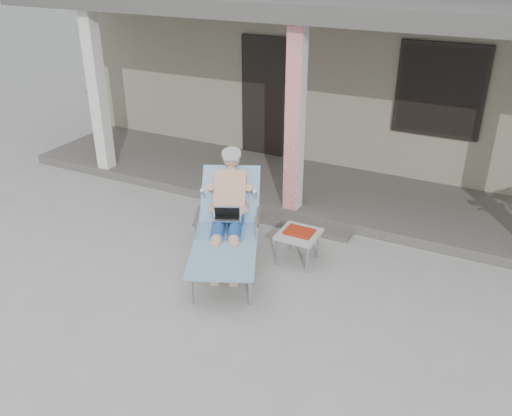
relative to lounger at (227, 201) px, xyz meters
The scene contains 7 objects.
ground 1.09m from the lounger, 68.89° to the right, with size 60.00×60.00×0.00m, color #9E9E99.
house 5.89m from the lounger, 87.41° to the left, with size 10.40×5.40×3.30m.
porch_deck 2.45m from the lounger, 83.56° to the left, with size 10.00×2.00×0.15m, color #605B56.
porch_overhang 3.02m from the lounger, 83.41° to the left, with size 10.00×2.30×2.85m.
porch_step 1.43m from the lounger, 77.40° to the left, with size 2.00×0.30×0.07m, color #605B56.
lounger is the anchor object (origin of this frame).
side_table 1.00m from the lounger, 21.00° to the left, with size 0.49×0.49×0.44m.
Camera 1 is at (2.73, -4.53, 3.70)m, focal length 38.00 mm.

